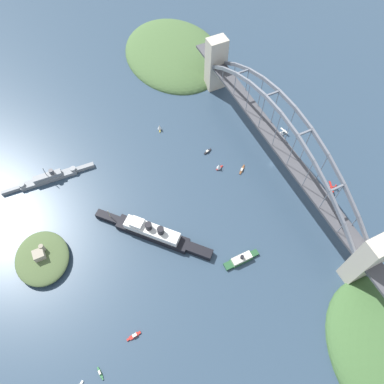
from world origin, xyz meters
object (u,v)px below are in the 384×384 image
Objects in this scene: harbor_arch_bridge at (278,143)px; small_boat_4 at (207,151)px; harbor_ferry_steamer at (241,259)px; naval_cruiser at (49,178)px; seaplane_taxiing_near_bridge at (283,132)px; small_boat_0 at (219,167)px; small_boat_6 at (160,127)px; ocean_liner at (153,232)px; small_boat_3 at (242,170)px; small_boat_2 at (134,336)px; small_boat_1 at (100,373)px; seaplane_second_in_formation at (332,187)px; fort_island_mid_harbor at (42,258)px.

harbor_arch_bridge is 66.42m from small_boat_4.
naval_cruiser is at bearing 39.86° from harbor_ferry_steamer.
small_boat_0 is at bearing 97.89° from seaplane_taxiing_near_bridge.
small_boat_4 is 53.08m from small_boat_6.
seaplane_taxiing_near_bridge reaches higher than small_boat_4.
ocean_liner is at bearing 154.51° from small_boat_6.
seaplane_taxiing_near_bridge reaches higher than small_boat_3.
naval_cruiser is at bearing 96.13° from small_boat_6.
small_boat_1 is at bearing 113.04° from small_boat_2.
naval_cruiser is 11.00× the size of small_boat_6.
small_boat_6 is at bearing -28.24° from small_boat_2.
small_boat_6 is (65.39, 30.06, 0.21)m from small_boat_0.
small_boat_6 is (54.98, 105.20, 1.69)m from seaplane_taxiing_near_bridge.
seaplane_second_in_formation is at bearing -77.23° from harbor_ferry_steamer.
harbor_ferry_steamer reaches higher than small_boat_2.
naval_cruiser is 170.30m from small_boat_3.
harbor_arch_bridge reaches higher than harbor_ferry_steamer.
small_boat_4 is at bearing 1.97° from small_boat_0.
seaplane_second_in_formation is 78.66m from small_boat_3.
fort_island_mid_harbor is at bearing 162.37° from naval_cruiser.
small_boat_6 is at bearing 32.38° from small_boat_3.
harbor_arch_bridge reaches higher than naval_cruiser.
harbor_arch_bridge reaches higher than seaplane_second_in_formation.
harbor_arch_bridge is 38.93× the size of small_boat_0.
small_boat_6 reaches higher than small_boat_3.
fort_island_mid_harbor is at bearing 8.97° from small_boat_1.
seaplane_taxiing_near_bridge is at bearing -60.24° from small_boat_2.
seaplane_second_in_formation is 1.53× the size of small_boat_6.
seaplane_second_in_formation is at bearing -78.58° from small_boat_2.
small_boat_6 is (126.28, 108.17, 1.44)m from seaplane_second_in_formation.
harbor_arch_bridge reaches higher than seaplane_taxiing_near_bridge.
small_boat_0 is (-10.42, 75.14, 1.48)m from seaplane_taxiing_near_bridge.
naval_cruiser reaches higher than small_boat_1.
fort_island_mid_harbor is 4.32× the size of small_boat_2.
small_boat_2 is at bearing 117.13° from harbor_arch_bridge.
small_boat_4 is (121.99, -118.58, 0.00)m from small_boat_2.
small_boat_2 is at bearing -172.39° from naval_cruiser.
ocean_liner is 8.32× the size of small_boat_3.
naval_cruiser reaches higher than small_boat_3.
harbor_ferry_steamer reaches higher than small_boat_4.
small_boat_1 is at bearing 177.28° from naval_cruiser.
harbor_ferry_steamer is 3.35× the size of small_boat_4.
small_boat_0 is (-53.60, -139.93, 0.21)m from naval_cruiser.
small_boat_3 is at bearing -147.62° from small_boat_6.
small_boat_4 is at bearing 81.89° from seaplane_taxiing_near_bridge.
fort_island_mid_harbor is at bearing 90.53° from harbor_arch_bridge.
small_boat_0 is at bearing -83.60° from fort_island_mid_harbor.
small_boat_3 is (6.08, 27.53, -29.62)m from harbor_arch_bridge.
seaplane_taxiing_near_bridge is (94.64, -99.99, -0.38)m from harbor_ferry_steamer.
ocean_liner is 158.36m from seaplane_second_in_formation.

